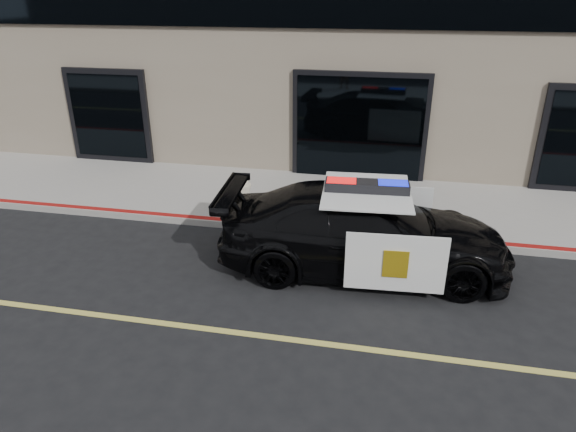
# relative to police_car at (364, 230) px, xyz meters

# --- Properties ---
(ground) EXTENTS (120.00, 120.00, 0.00)m
(ground) POSITION_rel_police_car_xyz_m (0.53, -2.36, -0.77)
(ground) COLOR black
(ground) RESTS_ON ground
(sidewalk_n) EXTENTS (60.00, 3.50, 0.15)m
(sidewalk_n) POSITION_rel_police_car_xyz_m (0.53, 2.89, -0.69)
(sidewalk_n) COLOR gray
(sidewalk_n) RESTS_ON ground
(police_car) EXTENTS (2.79, 5.49, 1.71)m
(police_car) POSITION_rel_police_car_xyz_m (0.00, 0.00, 0.00)
(police_car) COLOR black
(police_car) RESTS_ON ground
(fire_hydrant) EXTENTS (0.39, 0.54, 0.86)m
(fire_hydrant) POSITION_rel_police_car_xyz_m (-2.73, 1.64, -0.21)
(fire_hydrant) COLOR beige
(fire_hydrant) RESTS_ON sidewalk_n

